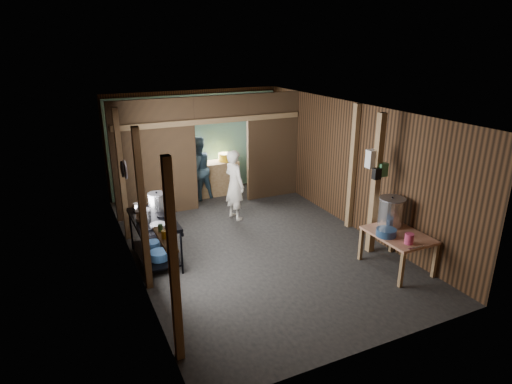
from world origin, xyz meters
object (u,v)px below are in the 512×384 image
gas_range (155,240)px  prep_table (397,251)px  stove_pot_large (157,202)px  stock_pot (391,212)px  pink_bucket (409,239)px  cook (235,185)px  yellow_tub (225,157)px

gas_range → prep_table: size_ratio=1.28×
prep_table → stove_pot_large: stove_pot_large is taller
stove_pot_large → stock_pot: stock_pot is taller
prep_table → pink_bucket: pink_bucket is taller
cook → yellow_tub: bearing=-28.6°
gas_range → pink_bucket: gas_range is taller
cook → prep_table: bearing=-166.7°
pink_bucket → prep_table: bearing=71.1°
gas_range → stock_pot: bearing=-23.7°
stock_pot → yellow_tub: 4.80m
pink_bucket → gas_range: bearing=146.4°
gas_range → stove_pot_large: 0.71m
prep_table → yellow_tub: 5.15m
prep_table → cook: bearing=117.1°
gas_range → prep_table: gas_range is taller
stove_pot_large → yellow_tub: stove_pot_large is taller
cook → stove_pot_large: bearing=100.3°
yellow_tub → cook: cook is taller
gas_range → pink_bucket: bearing=-33.6°
cook → pink_bucket: bearing=-170.7°
stock_pot → pink_bucket: stock_pot is taller
stock_pot → yellow_tub: size_ratio=1.50×
gas_range → cook: cook is taller
gas_range → cook: 2.41m
pink_bucket → stove_pot_large: bearing=140.9°
prep_table → stock_pot: bearing=72.3°
stove_pot_large → cook: (1.87, 0.84, -0.19)m
prep_table → yellow_tub: size_ratio=3.10×
pink_bucket → yellow_tub: 5.43m
pink_bucket → stock_pot: bearing=71.7°
prep_table → gas_range: bearing=151.4°
gas_range → prep_table: bearing=-28.6°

